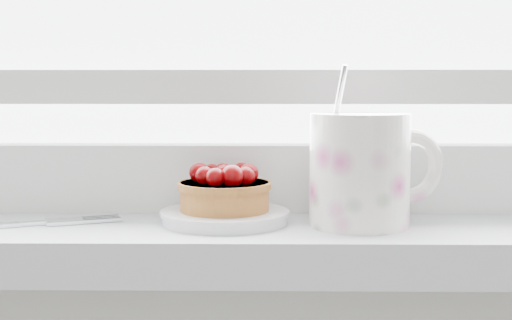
{
  "coord_description": "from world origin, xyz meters",
  "views": [
    {
      "loc": [
        0.01,
        1.22,
        1.07
      ],
      "look_at": [
        -0.0,
        1.88,
        1.0
      ],
      "focal_mm": 50.0,
      "sensor_mm": 36.0,
      "label": 1
    }
  ],
  "objects": [
    {
      "name": "raspberry_tart",
      "position": [
        -0.03,
        1.89,
        0.97
      ],
      "size": [
        0.09,
        0.09,
        0.05
      ],
      "color": "brown",
      "rests_on": "saucer"
    },
    {
      "name": "saucer",
      "position": [
        -0.03,
        1.89,
        0.95
      ],
      "size": [
        0.12,
        0.12,
        0.01
      ],
      "primitive_type": "cylinder",
      "color": "silver",
      "rests_on": "windowsill"
    },
    {
      "name": "floral_mug",
      "position": [
        0.1,
        1.88,
        1.0
      ],
      "size": [
        0.14,
        0.12,
        0.15
      ],
      "color": "white",
      "rests_on": "windowsill"
    }
  ]
}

